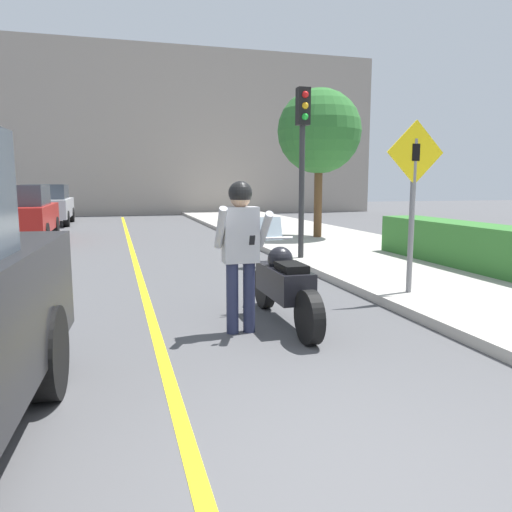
{
  "coord_description": "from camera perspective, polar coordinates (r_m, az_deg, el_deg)",
  "views": [
    {
      "loc": [
        -1.01,
        -2.29,
        1.74
      ],
      "look_at": [
        0.67,
        3.62,
        0.83
      ],
      "focal_mm": 35.0,
      "sensor_mm": 36.0,
      "label": 1
    }
  ],
  "objects": [
    {
      "name": "traffic_light",
      "position": [
        10.77,
        5.34,
        12.99
      ],
      "size": [
        0.26,
        0.3,
        3.56
      ],
      "color": "#2D2D30",
      "rests_on": "sidewalk_curb"
    },
    {
      "name": "building_backdrop",
      "position": [
        28.45,
        -14.2,
        13.68
      ],
      "size": [
        28.0,
        1.2,
        9.0
      ],
      "color": "gray",
      "rests_on": "ground"
    },
    {
      "name": "street_tree",
      "position": [
        15.09,
        7.24,
        13.9
      ],
      "size": [
        2.44,
        2.44,
        4.32
      ],
      "color": "brown",
      "rests_on": "sidewalk_curb"
    },
    {
      "name": "parked_car_red",
      "position": [
        16.48,
        -25.45,
        4.48
      ],
      "size": [
        1.88,
        4.2,
        1.68
      ],
      "color": "black",
      "rests_on": "ground"
    },
    {
      "name": "ground_plane",
      "position": [
        3.05,
        7.28,
        -26.43
      ],
      "size": [
        80.0,
        80.0,
        0.0
      ],
      "primitive_type": "plane",
      "color": "#4C4C4F"
    },
    {
      "name": "parked_car_silver",
      "position": [
        22.67,
        -22.75,
        5.48
      ],
      "size": [
        1.88,
        4.2,
        1.68
      ],
      "color": "black",
      "rests_on": "ground"
    },
    {
      "name": "motorcycle",
      "position": [
        6.18,
        3.2,
        -3.23
      ],
      "size": [
        0.62,
        2.26,
        1.28
      ],
      "color": "black",
      "rests_on": "ground"
    },
    {
      "name": "road_center_line",
      "position": [
        8.48,
        -12.8,
        -3.65
      ],
      "size": [
        0.12,
        36.0,
        0.01
      ],
      "color": "yellow",
      "rests_on": "ground"
    },
    {
      "name": "person_biker",
      "position": [
        5.69,
        -1.76,
        1.76
      ],
      "size": [
        0.59,
        0.48,
        1.76
      ],
      "color": "#282D4C",
      "rests_on": "ground"
    },
    {
      "name": "sidewalk_curb",
      "position": [
        8.73,
        26.34,
        -3.56
      ],
      "size": [
        4.4,
        44.0,
        0.13
      ],
      "color": "#ADA89E",
      "rests_on": "ground"
    },
    {
      "name": "hedge_row",
      "position": [
        10.68,
        22.49,
        1.32
      ],
      "size": [
        0.9,
        4.61,
        0.83
      ],
      "color": "#33702D",
      "rests_on": "sidewalk_curb"
    },
    {
      "name": "crossing_sign",
      "position": [
        7.58,
        17.54,
        7.16
      ],
      "size": [
        0.91,
        0.08,
        2.49
      ],
      "color": "slate",
      "rests_on": "sidewalk_curb"
    }
  ]
}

